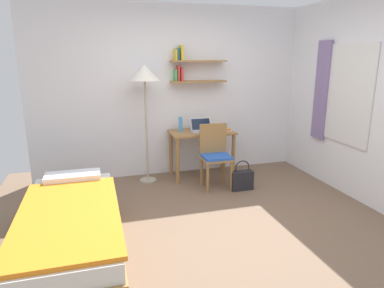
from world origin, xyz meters
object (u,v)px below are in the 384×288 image
at_px(bed, 71,230).
at_px(desk_chair, 215,153).
at_px(water_bottle, 181,124).
at_px(laptop, 201,128).
at_px(handbag, 242,180).
at_px(desk, 202,140).
at_px(book_stack, 223,129).
at_px(standing_lamp, 145,78).

relative_size(bed, desk_chair, 2.26).
bearing_deg(water_bottle, laptop, -8.40).
distance_m(laptop, handbag, 1.03).
xyz_separation_m(desk_chair, handbag, (0.32, -0.23, -0.35)).
height_order(bed, desk_chair, desk_chair).
xyz_separation_m(bed, handbag, (2.23, 1.03, -0.09)).
height_order(bed, desk, desk).
xyz_separation_m(book_stack, handbag, (0.03, -0.68, -0.59)).
bearing_deg(handbag, water_bottle, 131.60).
height_order(desk, standing_lamp, standing_lamp).
relative_size(desk, book_stack, 4.13).
xyz_separation_m(bed, laptop, (1.85, 1.76, 0.53)).
relative_size(laptop, water_bottle, 1.45).
relative_size(desk_chair, water_bottle, 3.98).
relative_size(desk, laptop, 2.95).
distance_m(desk, handbag, 0.91).
distance_m(desk_chair, handbag, 0.53).
distance_m(water_bottle, book_stack, 0.67).
relative_size(standing_lamp, book_stack, 7.33).
distance_m(desk_chair, standing_lamp, 1.45).
distance_m(bed, desk, 2.57).
distance_m(bed, handbag, 2.46).
xyz_separation_m(bed, desk, (1.86, 1.75, 0.34)).
bearing_deg(desk_chair, desk, 95.33).
relative_size(book_stack, handbag, 0.54).
distance_m(desk, water_bottle, 0.41).
distance_m(desk, laptop, 0.19).
xyz_separation_m(desk_chair, water_bottle, (-0.36, 0.55, 0.33)).
height_order(bed, book_stack, book_stack).
bearing_deg(bed, standing_lamp, 60.09).
bearing_deg(desk, water_bottle, 169.67).
distance_m(bed, standing_lamp, 2.40).
xyz_separation_m(standing_lamp, handbag, (1.22, -0.72, -1.39)).
bearing_deg(laptop, desk_chair, -84.39).
bearing_deg(standing_lamp, handbag, -30.41).
bearing_deg(handbag, laptop, 117.20).
bearing_deg(desk, bed, -136.75).
distance_m(laptop, book_stack, 0.35).
bearing_deg(water_bottle, standing_lamp, -173.95).
height_order(desk, desk_chair, desk_chair).
xyz_separation_m(standing_lamp, laptop, (0.85, 0.01, -0.76)).
relative_size(laptop, book_stack, 1.40).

